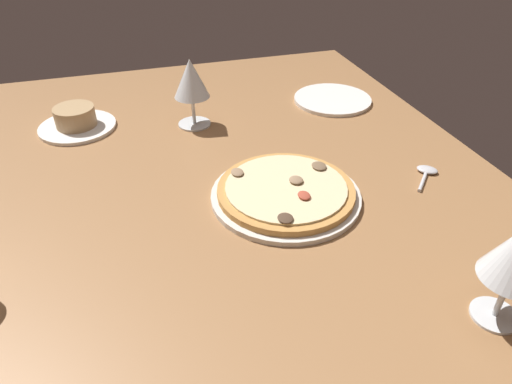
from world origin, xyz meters
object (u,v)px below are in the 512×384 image
Objects in this scene: side_plate at (333,99)px; spoon at (426,172)px; ramekin_on_saucer at (76,121)px; wine_glass_far at (191,81)px; pizza_main at (286,192)px.

side_plate is 37.03cm from spoon.
wine_glass_far is (-5.81, -25.80, 8.68)cm from ramekin_on_saucer.
side_plate is (36.40, -25.77, -0.78)cm from pizza_main.
ramekin_on_saucer is at bearing 42.46° from pizza_main.
wine_glass_far is 1.86× the size of spoon.
side_plate is (2.87, -35.98, -10.17)cm from wine_glass_far.
pizza_main is 1.57× the size of ramekin_on_saucer.
side_plate is at bearing -85.44° from wine_glass_far.
wine_glass_far reaches higher than side_plate.
ramekin_on_saucer is at bearing 58.34° from spoon.
spoon is at bearing -91.03° from pizza_main.
wine_glass_far is at bearing 94.56° from side_plate.
wine_glass_far reaches higher than ramekin_on_saucer.
pizza_main reaches higher than side_plate.
spoon is (-36.92, -2.86, 0.01)cm from side_plate.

